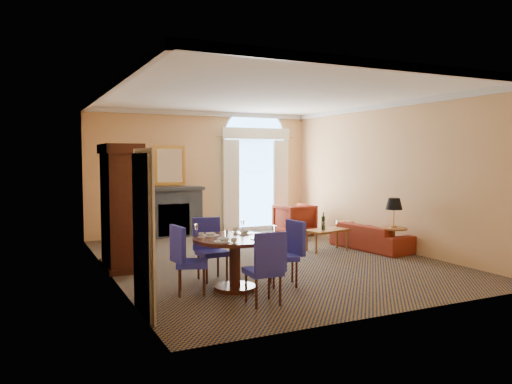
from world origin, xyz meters
name	(u,v)px	position (x,y,z in m)	size (l,w,h in m)	color
ground	(267,259)	(0.00, 0.00, 0.00)	(7.50, 7.50, 0.00)	#101735
room_envelope	(251,133)	(-0.03, 0.67, 2.51)	(6.04, 7.52, 3.45)	#E5AD6D
armoire	(121,209)	(-2.72, 0.41, 1.08)	(0.64, 1.14, 2.24)	#36150C
dining_table	(235,251)	(-1.45, -1.79, 0.59)	(1.27, 1.27, 1.00)	#36150C
dining_chair_north	(210,244)	(-1.56, -1.00, 0.58)	(0.49, 0.51, 1.01)	#2928A0
dining_chair_south	(267,264)	(-1.38, -2.74, 0.58)	(0.47, 0.49, 1.01)	#2928A0
dining_chair_east	(289,249)	(-0.56, -1.89, 0.58)	(0.57, 0.57, 1.01)	#2928A0
dining_chair_west	(185,255)	(-2.20, -1.71, 0.58)	(0.57, 0.57, 1.01)	#2928A0
sofa	(371,237)	(2.55, 0.00, 0.28)	(1.91, 0.74, 0.56)	maroon
armchair	(294,219)	(2.06, 2.51, 0.40)	(0.86, 0.88, 0.80)	maroon
coffee_table	(327,231)	(1.57, 0.26, 0.44)	(1.01, 0.71, 0.84)	#985F2D
side_table	(394,219)	(2.60, -0.66, 0.74)	(0.56, 0.56, 1.15)	#985F2D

